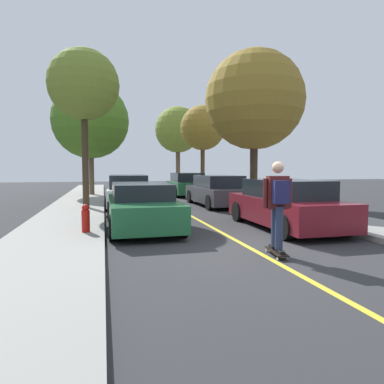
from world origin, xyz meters
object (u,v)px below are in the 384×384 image
at_px(parked_car_left_nearest, 141,206).
at_px(street_tree_right_nearest, 255,100).
at_px(parked_car_right_near, 217,191).
at_px(skateboard, 276,251).
at_px(fire_hydrant, 86,218).
at_px(skateboarder, 278,201).
at_px(street_tree_left_near, 91,121).
at_px(parked_car_left_near, 128,191).
at_px(street_tree_right_far, 178,130).
at_px(street_tree_left_nearest, 84,85).
at_px(parked_car_right_nearest, 285,205).
at_px(parked_car_right_far, 187,184).
at_px(street_tree_right_near, 203,128).

bearing_deg(parked_car_left_nearest, street_tree_right_nearest, 40.63).
bearing_deg(parked_car_right_near, skateboard, -101.20).
height_order(fire_hydrant, skateboarder, skateboarder).
xyz_separation_m(parked_car_right_near, street_tree_left_near, (-5.79, 6.85, 3.93)).
height_order(parked_car_left_near, street_tree_right_far, street_tree_right_far).
relative_size(street_tree_left_nearest, street_tree_right_far, 0.86).
bearing_deg(parked_car_left_nearest, parked_car_right_nearest, -14.94).
distance_m(parked_car_right_far, street_tree_right_near, 4.87).
height_order(parked_car_right_far, skateboarder, skateboarder).
height_order(parked_car_right_far, street_tree_right_near, street_tree_right_near).
bearing_deg(skateboard, street_tree_right_far, 82.22).
relative_size(street_tree_left_near, street_tree_right_near, 1.12).
bearing_deg(street_tree_left_near, skateboard, -75.81).
distance_m(parked_car_right_near, parked_car_right_far, 6.10).
height_order(parked_car_right_near, fire_hydrant, parked_car_right_near).
bearing_deg(parked_car_left_nearest, street_tree_left_near, 98.37).
xyz_separation_m(street_tree_left_near, street_tree_right_nearest, (7.54, -6.97, 0.27)).
relative_size(parked_car_left_nearest, street_tree_left_nearest, 0.72).
bearing_deg(parked_car_right_near, fire_hydrant, -131.94).
xyz_separation_m(parked_car_left_nearest, fire_hydrant, (-1.50, -1.07, -0.16)).
bearing_deg(fire_hydrant, parked_car_right_far, 65.70).
height_order(street_tree_right_nearest, fire_hydrant, street_tree_right_nearest).
bearing_deg(street_tree_right_nearest, parked_car_right_near, 176.14).
xyz_separation_m(street_tree_right_nearest, fire_hydrant, (-7.29, -6.04, -4.40)).
bearing_deg(skateboard, street_tree_right_near, 78.57).
height_order(parked_car_right_nearest, street_tree_right_near, street_tree_right_near).
relative_size(street_tree_left_nearest, street_tree_right_near, 1.05).
bearing_deg(street_tree_right_far, parked_car_right_nearest, -94.36).
distance_m(street_tree_left_near, street_tree_right_nearest, 10.28).
height_order(parked_car_right_far, street_tree_left_nearest, street_tree_left_nearest).
relative_size(parked_car_right_nearest, skateboard, 5.19).
height_order(street_tree_left_nearest, street_tree_right_nearest, street_tree_right_nearest).
height_order(parked_car_left_near, street_tree_right_nearest, street_tree_right_nearest).
xyz_separation_m(parked_car_right_far, street_tree_right_far, (1.76, 10.79, 4.62)).
bearing_deg(skateboarder, street_tree_left_nearest, 115.02).
height_order(street_tree_left_nearest, fire_hydrant, street_tree_left_nearest).
bearing_deg(parked_car_right_far, parked_car_right_near, -89.99).
height_order(street_tree_right_near, fire_hydrant, street_tree_right_near).
height_order(parked_car_left_nearest, street_tree_right_far, street_tree_right_far).
xyz_separation_m(parked_car_right_near, street_tree_right_near, (1.76, 8.51, 3.88)).
xyz_separation_m(street_tree_right_far, skateboard, (-3.54, -25.88, -5.25)).
height_order(street_tree_right_far, fire_hydrant, street_tree_right_far).
xyz_separation_m(skateboard, skateboarder, (-0.01, -0.03, 1.02)).
bearing_deg(skateboard, street_tree_left_nearest, 115.13).
height_order(parked_car_right_near, street_tree_left_near, street_tree_left_near).
relative_size(parked_car_left_near, street_tree_left_nearest, 0.67).
bearing_deg(street_tree_left_nearest, street_tree_right_nearest, 2.51).
height_order(parked_car_right_near, street_tree_left_nearest, street_tree_left_nearest).
height_order(parked_car_right_near, parked_car_right_far, parked_car_right_far).
height_order(fire_hydrant, skateboard, fire_hydrant).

